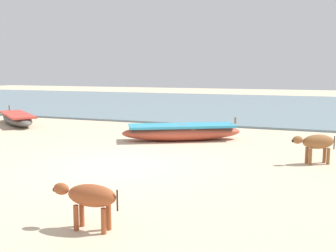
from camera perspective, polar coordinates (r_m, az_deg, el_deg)
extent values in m
plane|color=beige|center=(9.14, -7.01, -5.60)|extent=(80.00, 80.00, 0.00)
cube|color=slate|center=(25.26, 11.72, 2.92)|extent=(60.00, 20.00, 0.08)
ellipsoid|color=#5B5651|center=(17.05, -20.55, 0.93)|extent=(3.42, 2.94, 0.44)
cube|color=#CC3F33|center=(17.03, -20.58, 1.54)|extent=(3.06, 2.65, 0.07)
cube|color=olive|center=(17.30, -20.73, 1.41)|extent=(0.56, 0.67, 0.04)
cylinder|color=olive|center=(18.66, -21.51, 2.41)|extent=(0.06, 0.06, 0.20)
ellipsoid|color=#B74733|center=(12.32, 1.97, -0.92)|extent=(3.68, 2.65, 0.49)
cube|color=#3399BF|center=(12.29, 1.97, 0.04)|extent=(3.28, 2.42, 0.07)
cube|color=olive|center=(12.35, 3.22, -0.28)|extent=(0.52, 0.80, 0.04)
cylinder|color=olive|center=(12.66, 9.50, 0.79)|extent=(0.06, 0.06, 0.20)
ellipsoid|color=#9E4C28|center=(5.49, -10.70, -9.63)|extent=(0.71, 0.33, 0.30)
ellipsoid|color=#9E4C28|center=(5.70, -14.85, -8.57)|extent=(0.24, 0.15, 0.16)
sphere|color=#2D2119|center=(5.75, -15.71, -8.63)|extent=(0.07, 0.07, 0.06)
cylinder|color=#9E4C28|center=(5.62, -12.86, -12.53)|extent=(0.07, 0.07, 0.35)
cylinder|color=#9E4C28|center=(5.74, -12.08, -12.06)|extent=(0.07, 0.07, 0.35)
cylinder|color=#9E4C28|center=(5.43, -9.08, -13.13)|extent=(0.07, 0.07, 0.35)
cylinder|color=#9E4C28|center=(5.56, -8.37, -12.62)|extent=(0.07, 0.07, 0.35)
cylinder|color=#2D2119|center=(5.34, -7.17, -10.39)|extent=(0.02, 0.02, 0.28)
ellipsoid|color=brown|center=(9.76, 20.45, -2.09)|extent=(0.80, 0.63, 0.33)
ellipsoid|color=brown|center=(9.53, 17.84, -1.88)|extent=(0.29, 0.25, 0.18)
sphere|color=#2D2119|center=(9.48, 17.24, -2.02)|extent=(0.09, 0.09, 0.07)
cylinder|color=brown|center=(9.65, 19.45, -4.13)|extent=(0.07, 0.07, 0.37)
cylinder|color=brown|center=(9.79, 19.01, -3.94)|extent=(0.07, 0.07, 0.37)
cylinder|color=brown|center=(9.86, 21.70, -3.99)|extent=(0.07, 0.07, 0.37)
cylinder|color=brown|center=(10.00, 21.23, -3.81)|extent=(0.07, 0.07, 0.37)
cylinder|color=#2D2119|center=(9.97, 22.43, -2.20)|extent=(0.02, 0.02, 0.31)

